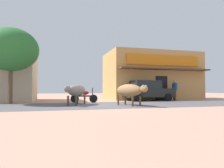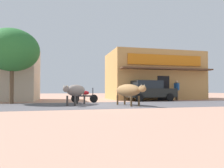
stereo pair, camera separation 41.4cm
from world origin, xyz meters
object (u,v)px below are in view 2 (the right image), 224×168
object	(u,v)px
parked_motorcycle	(85,96)
roadside_tree	(12,50)
parked_hatchback_car	(149,90)
cow_far_dark	(128,90)
cow_near_brown	(76,91)
pedestrian_by_shop	(177,89)

from	to	relation	value
parked_motorcycle	roadside_tree	bearing A→B (deg)	-179.03
roadside_tree	parked_hatchback_car	world-z (taller)	roadside_tree
parked_motorcycle	cow_far_dark	distance (m)	3.92
cow_near_brown	pedestrian_by_shop	xyz separation A→B (m)	(8.67, 3.28, 0.15)
parked_hatchback_car	pedestrian_by_shop	size ratio (longest dim) A/B	2.38
cow_far_dark	parked_motorcycle	bearing A→B (deg)	122.49
roadside_tree	parked_hatchback_car	bearing A→B (deg)	7.27
parked_motorcycle	cow_near_brown	xyz separation A→B (m)	(-0.76, -2.01, 0.39)
pedestrian_by_shop	roadside_tree	bearing A→B (deg)	-173.88
parked_hatchback_car	roadside_tree	bearing A→B (deg)	-172.73
roadside_tree	parked_motorcycle	bearing A→B (deg)	0.97
parked_motorcycle	parked_hatchback_car	bearing A→B (deg)	12.70
cow_far_dark	pedestrian_by_shop	bearing A→B (deg)	38.13
cow_near_brown	cow_far_dark	size ratio (longest dim) A/B	0.96
cow_near_brown	parked_motorcycle	bearing A→B (deg)	69.23
parked_hatchback_car	parked_motorcycle	distance (m)	5.48
parked_hatchback_car	pedestrian_by_shop	bearing A→B (deg)	1.58
pedestrian_by_shop	cow_far_dark	bearing A→B (deg)	-141.87
cow_far_dark	parked_hatchback_car	bearing A→B (deg)	54.19
roadside_tree	parked_motorcycle	xyz separation A→B (m)	(4.70, 0.08, -2.98)
parked_motorcycle	pedestrian_by_shop	xyz separation A→B (m)	(7.90, 1.27, 0.54)
roadside_tree	cow_near_brown	size ratio (longest dim) A/B	1.78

